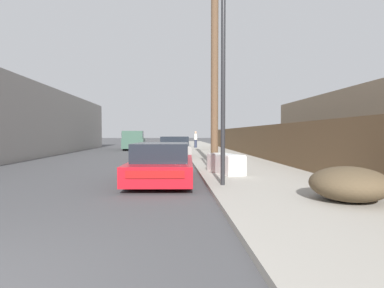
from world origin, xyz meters
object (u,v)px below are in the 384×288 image
(brush_pile, at_px, (349,184))
(discarded_fridge, at_px, (225,164))
(utility_pole, at_px, (215,61))
(street_lamp, at_px, (223,74))
(car_parked_mid, at_px, (175,148))
(pickup_truck, at_px, (134,140))
(parked_sports_car_red, at_px, (163,164))
(pedestrian, at_px, (196,139))

(brush_pile, bearing_deg, discarded_fridge, 111.82)
(utility_pole, bearing_deg, street_lamp, -95.00)
(car_parked_mid, xyz_separation_m, pickup_truck, (-3.86, 10.39, 0.25))
(pickup_truck, bearing_deg, discarded_fridge, 103.49)
(pickup_truck, height_order, utility_pole, utility_pole)
(parked_sports_car_red, relative_size, utility_pole, 0.52)
(parked_sports_car_red, bearing_deg, pickup_truck, 102.97)
(pickup_truck, distance_m, brush_pile, 24.01)
(parked_sports_car_red, xyz_separation_m, pickup_truck, (-3.43, 19.31, 0.33))
(car_parked_mid, height_order, pickup_truck, pickup_truck)
(utility_pole, height_order, street_lamp, utility_pole)
(discarded_fridge, xyz_separation_m, parked_sports_car_red, (-2.17, -0.95, 0.10))
(parked_sports_car_red, height_order, car_parked_mid, car_parked_mid)
(pickup_truck, bearing_deg, brush_pile, 104.47)
(street_lamp, relative_size, pedestrian, 3.15)
(pickup_truck, xyz_separation_m, pedestrian, (5.99, 1.40, 0.08))
(discarded_fridge, height_order, parked_sports_car_red, parked_sports_car_red)
(utility_pole, distance_m, street_lamp, 4.92)
(car_parked_mid, xyz_separation_m, brush_pile, (3.53, -12.45, -0.16))
(car_parked_mid, relative_size, pedestrian, 2.77)
(discarded_fridge, distance_m, brush_pile, 4.82)
(parked_sports_car_red, relative_size, pedestrian, 2.74)
(utility_pole, distance_m, brush_pile, 8.14)
(brush_pile, bearing_deg, utility_pole, 105.46)
(pickup_truck, bearing_deg, parked_sports_car_red, 96.60)
(car_parked_mid, distance_m, pedestrian, 11.99)
(pickup_truck, height_order, street_lamp, street_lamp)
(parked_sports_car_red, distance_m, brush_pile, 5.31)
(street_lamp, bearing_deg, parked_sports_car_red, 139.68)
(street_lamp, bearing_deg, brush_pile, -42.62)
(utility_pole, xyz_separation_m, pedestrian, (0.48, 17.47, -3.63))
(car_parked_mid, height_order, pedestrian, pedestrian)
(discarded_fridge, distance_m, utility_pole, 4.73)
(brush_pile, bearing_deg, car_parked_mid, 105.82)
(street_lamp, distance_m, pedestrian, 22.26)
(discarded_fridge, xyz_separation_m, utility_pole, (-0.08, 2.29, 4.14))
(pedestrian, bearing_deg, street_lamp, -92.29)
(brush_pile, distance_m, pedestrian, 24.29)
(parked_sports_car_red, xyz_separation_m, street_lamp, (1.68, -1.43, 2.56))
(parked_sports_car_red, bearing_deg, street_lamp, -37.41)
(utility_pole, height_order, pedestrian, utility_pole)
(discarded_fridge, xyz_separation_m, car_parked_mid, (-1.73, 7.97, 0.18))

